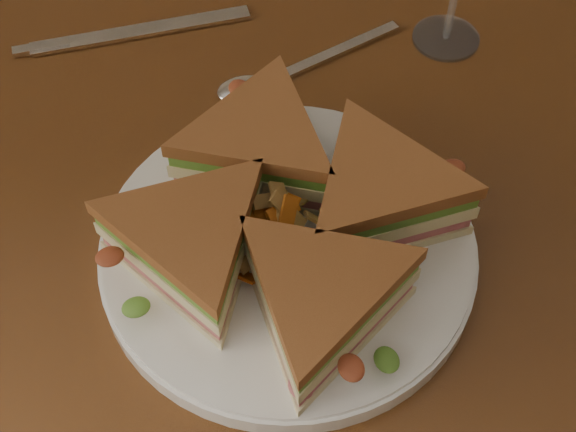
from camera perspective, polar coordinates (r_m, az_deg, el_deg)
The scene contains 6 objects.
table at distance 0.72m, azimuth -4.39°, elevation -1.15°, with size 1.20×0.80×0.75m.
plate at distance 0.58m, azimuth 0.00°, elevation -2.44°, with size 0.27×0.27×0.02m, color white.
sandwich_wedges at distance 0.55m, azimuth 0.00°, elevation -0.31°, with size 0.28×0.28×0.06m.
crisps_mound at distance 0.55m, azimuth 0.00°, elevation -0.55°, with size 0.09×0.09×0.05m, color #BD5E18, non-canonical shape.
spoon at distance 0.70m, azimuth -1.44°, elevation 9.58°, with size 0.18×0.07×0.01m.
knife at distance 0.76m, azimuth -11.47°, elevation 12.54°, with size 0.22×0.02×0.00m.
Camera 1 is at (-0.05, -0.41, 1.24)m, focal length 50.00 mm.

